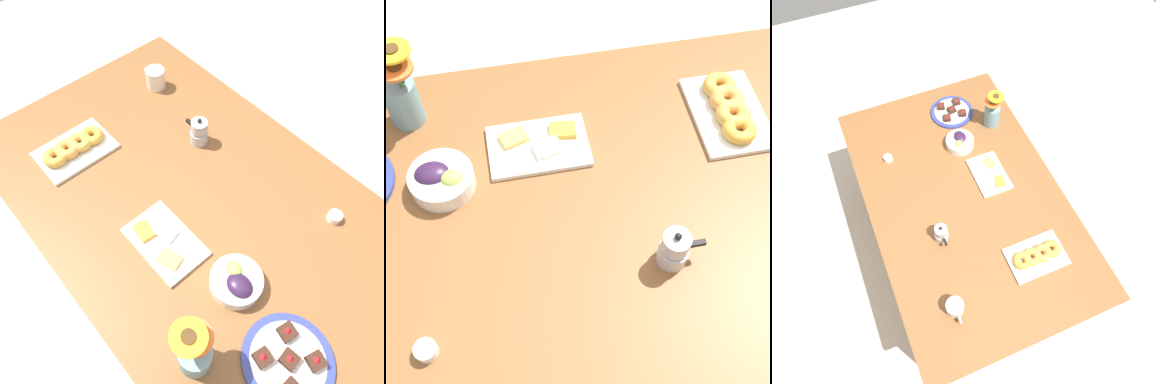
{
  "view_description": "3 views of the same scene",
  "coord_description": "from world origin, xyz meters",
  "views": [
    {
      "loc": [
        -0.52,
        0.46,
        1.85
      ],
      "look_at": [
        0.0,
        0.0,
        0.78
      ],
      "focal_mm": 35.0,
      "sensor_mm": 36.0,
      "label": 1
    },
    {
      "loc": [
        -0.13,
        -0.67,
        1.86
      ],
      "look_at": [
        0.0,
        0.0,
        0.78
      ],
      "focal_mm": 50.0,
      "sensor_mm": 36.0,
      "label": 2
    },
    {
      "loc": [
        0.91,
        -0.38,
        2.48
      ],
      "look_at": [
        0.0,
        0.0,
        0.78
      ],
      "focal_mm": 35.0,
      "sensor_mm": 36.0,
      "label": 3
    }
  ],
  "objects": [
    {
      "name": "croissant_platter",
      "position": [
        0.45,
        0.19,
        0.76
      ],
      "size": [
        0.19,
        0.28,
        0.05
      ],
      "color": "white",
      "rests_on": "dining_table"
    },
    {
      "name": "ground_plane",
      "position": [
        0.0,
        0.0,
        0.0
      ],
      "size": [
        6.0,
        6.0,
        0.0
      ],
      "primitive_type": "plane",
      "color": "beige"
    },
    {
      "name": "jam_cup_honey",
      "position": [
        -0.38,
        -0.3,
        0.76
      ],
      "size": [
        0.05,
        0.05,
        0.03
      ],
      "color": "white",
      "rests_on": "dining_table"
    },
    {
      "name": "flower_vase",
      "position": [
        -0.4,
        0.34,
        0.83
      ],
      "size": [
        0.11,
        0.11,
        0.25
      ],
      "color": "#6B939E",
      "rests_on": "dining_table"
    },
    {
      "name": "grape_bowl",
      "position": [
        -0.32,
        0.11,
        0.77
      ],
      "size": [
        0.16,
        0.16,
        0.07
      ],
      "color": "white",
      "rests_on": "dining_table"
    },
    {
      "name": "cheese_platter",
      "position": [
        -0.07,
        0.18,
        0.75
      ],
      "size": [
        0.26,
        0.17,
        0.03
      ],
      "color": "white",
      "rests_on": "dining_table"
    },
    {
      "name": "dining_table",
      "position": [
        0.0,
        0.0,
        0.65
      ],
      "size": [
        1.6,
        1.0,
        0.74
      ],
      "color": "brown",
      "rests_on": "ground_plane"
    },
    {
      "name": "moka_pot",
      "position": [
        0.18,
        -0.2,
        0.79
      ],
      "size": [
        0.11,
        0.07,
        0.12
      ],
      "color": "#B7B7BC",
      "rests_on": "dining_table"
    }
  ]
}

